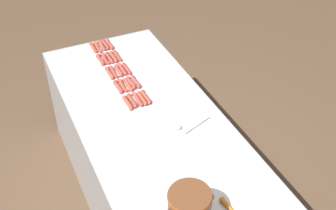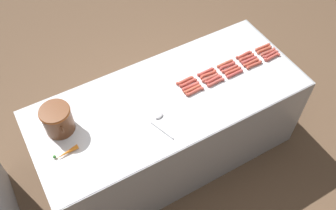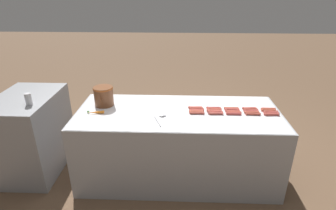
% 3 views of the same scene
% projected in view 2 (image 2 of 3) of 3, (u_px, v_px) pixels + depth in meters
% --- Properties ---
extents(ground_plane, '(20.00, 20.00, 0.00)m').
position_uv_depth(ground_plane, '(169.00, 152.00, 3.52)').
color(ground_plane, brown).
extents(griddle_counter, '(0.92, 2.19, 0.83)m').
position_uv_depth(griddle_counter, '(169.00, 127.00, 3.19)').
color(griddle_counter, '#9EA0A5').
rests_on(griddle_counter, ground_plane).
extents(hot_dog_0, '(0.04, 0.16, 0.03)m').
position_uv_depth(hot_dog_0, '(272.00, 57.00, 3.12)').
color(hot_dog_0, '#B94B42').
rests_on(hot_dog_0, griddle_counter).
extents(hot_dog_1, '(0.03, 0.16, 0.03)m').
position_uv_depth(hot_dog_1, '(254.00, 65.00, 3.06)').
color(hot_dog_1, '#AE4738').
rests_on(hot_dog_1, griddle_counter).
extents(hot_dog_2, '(0.03, 0.16, 0.03)m').
position_uv_depth(hot_dog_2, '(235.00, 74.00, 3.00)').
color(hot_dog_2, '#B5453F').
rests_on(hot_dog_2, griddle_counter).
extents(hot_dog_3, '(0.03, 0.16, 0.03)m').
position_uv_depth(hot_dog_3, '(216.00, 82.00, 2.94)').
color(hot_dog_3, '#B04B41').
rests_on(hot_dog_3, griddle_counter).
extents(hot_dog_4, '(0.04, 0.16, 0.03)m').
position_uv_depth(hot_dog_4, '(195.00, 91.00, 2.88)').
color(hot_dog_4, '#B34A3C').
rests_on(hot_dog_4, griddle_counter).
extents(hot_dog_5, '(0.04, 0.16, 0.03)m').
position_uv_depth(hot_dog_5, '(271.00, 54.00, 3.14)').
color(hot_dog_5, '#AB4741').
rests_on(hot_dog_5, griddle_counter).
extents(hot_dog_6, '(0.03, 0.16, 0.03)m').
position_uv_depth(hot_dog_6, '(251.00, 63.00, 3.08)').
color(hot_dog_6, '#B54F3D').
rests_on(hot_dog_6, griddle_counter).
extents(hot_dog_7, '(0.03, 0.16, 0.03)m').
position_uv_depth(hot_dog_7, '(233.00, 71.00, 3.02)').
color(hot_dog_7, '#B74A3A').
rests_on(hot_dog_7, griddle_counter).
extents(hot_dog_8, '(0.04, 0.16, 0.03)m').
position_uv_depth(hot_dog_8, '(213.00, 79.00, 2.96)').
color(hot_dog_8, '#B74940').
rests_on(hot_dog_8, griddle_counter).
extents(hot_dog_9, '(0.03, 0.16, 0.03)m').
position_uv_depth(hot_dog_9, '(192.00, 89.00, 2.90)').
color(hot_dog_9, '#B5533B').
rests_on(hot_dog_9, griddle_counter).
extents(hot_dog_10, '(0.03, 0.16, 0.03)m').
position_uv_depth(hot_dog_10, '(268.00, 52.00, 3.16)').
color(hot_dog_10, '#AE4D40').
rests_on(hot_dog_10, griddle_counter).
extents(hot_dog_11, '(0.03, 0.16, 0.03)m').
position_uv_depth(hot_dog_11, '(249.00, 60.00, 3.10)').
color(hot_dog_11, '#AF4742').
rests_on(hot_dog_11, griddle_counter).
extents(hot_dog_12, '(0.03, 0.16, 0.03)m').
position_uv_depth(hot_dog_12, '(230.00, 69.00, 3.03)').
color(hot_dog_12, '#B74B3F').
rests_on(hot_dog_12, griddle_counter).
extents(hot_dog_13, '(0.03, 0.16, 0.03)m').
position_uv_depth(hot_dog_13, '(210.00, 77.00, 2.98)').
color(hot_dog_13, '#AF4F41').
rests_on(hot_dog_13, griddle_counter).
extents(hot_dog_14, '(0.03, 0.16, 0.03)m').
position_uv_depth(hot_dog_14, '(191.00, 86.00, 2.92)').
color(hot_dog_14, '#B9493F').
rests_on(hot_dog_14, griddle_counter).
extents(hot_dog_15, '(0.03, 0.16, 0.03)m').
position_uv_depth(hot_dog_15, '(264.00, 50.00, 3.17)').
color(hot_dog_15, '#B44E38').
rests_on(hot_dog_15, griddle_counter).
extents(hot_dog_16, '(0.04, 0.16, 0.03)m').
position_uv_depth(hot_dog_16, '(247.00, 57.00, 3.12)').
color(hot_dog_16, '#B1483A').
rests_on(hot_dog_16, griddle_counter).
extents(hot_dog_17, '(0.03, 0.16, 0.03)m').
position_uv_depth(hot_dog_17, '(227.00, 66.00, 3.06)').
color(hot_dog_17, '#B1443D').
rests_on(hot_dog_17, griddle_counter).
extents(hot_dog_18, '(0.04, 0.16, 0.03)m').
position_uv_depth(hot_dog_18, '(208.00, 74.00, 3.00)').
color(hot_dog_18, '#B74939').
rests_on(hot_dog_18, griddle_counter).
extents(hot_dog_19, '(0.03, 0.16, 0.03)m').
position_uv_depth(hot_dog_19, '(188.00, 83.00, 2.94)').
color(hot_dog_19, '#B04539').
rests_on(hot_dog_19, griddle_counter).
extents(hot_dog_20, '(0.03, 0.16, 0.03)m').
position_uv_depth(hot_dog_20, '(263.00, 47.00, 3.19)').
color(hot_dog_20, '#B14B38').
rests_on(hot_dog_20, griddle_counter).
extents(hot_dog_21, '(0.04, 0.16, 0.03)m').
position_uv_depth(hot_dog_21, '(244.00, 55.00, 3.13)').
color(hot_dog_21, '#B04538').
rests_on(hot_dog_21, griddle_counter).
extents(hot_dog_22, '(0.03, 0.16, 0.03)m').
position_uv_depth(hot_dog_22, '(225.00, 64.00, 3.07)').
color(hot_dog_22, '#B0503A').
rests_on(hot_dog_22, griddle_counter).
extents(hot_dog_23, '(0.03, 0.16, 0.03)m').
position_uv_depth(hot_dog_23, '(206.00, 72.00, 3.01)').
color(hot_dog_23, '#B9473F').
rests_on(hot_dog_23, griddle_counter).
extents(hot_dog_24, '(0.03, 0.16, 0.03)m').
position_uv_depth(hot_dog_24, '(185.00, 81.00, 2.95)').
color(hot_dog_24, '#B84D3D').
rests_on(hot_dog_24, griddle_counter).
extents(bean_pot, '(0.27, 0.22, 0.22)m').
position_uv_depth(bean_pot, '(57.00, 119.00, 2.59)').
color(bean_pot, brown).
rests_on(bean_pot, griddle_counter).
extents(serving_spoon, '(0.27, 0.13, 0.02)m').
position_uv_depth(serving_spoon, '(160.00, 120.00, 2.72)').
color(serving_spoon, '#B7B7BC').
rests_on(serving_spoon, griddle_counter).
extents(carrot, '(0.05, 0.18, 0.03)m').
position_uv_depth(carrot, '(66.00, 153.00, 2.54)').
color(carrot, orange).
rests_on(carrot, griddle_counter).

